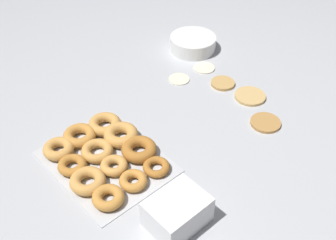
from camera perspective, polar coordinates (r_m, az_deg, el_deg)
The scene contains 9 objects.
ground_plane at distance 1.48m, azimuth 3.85°, elevation 0.61°, with size 3.00×3.00×0.00m, color #B2B5BA.
pancake_0 at distance 1.72m, azimuth 4.92°, elevation 7.11°, with size 0.09×0.09×0.01m, color beige.
pancake_1 at distance 1.64m, azimuth 7.43°, elevation 4.95°, with size 0.09×0.09×0.01m, color tan.
pancake_2 at distance 1.48m, azimuth 13.06°, elevation -0.36°, with size 0.10×0.10×0.01m, color #B27F42.
pancake_3 at distance 1.65m, azimuth 1.52°, elevation 5.61°, with size 0.08×0.08×0.01m, color beige.
pancake_4 at distance 1.59m, azimuth 11.06°, elevation 3.18°, with size 0.11×0.11×0.01m, color tan.
donut_tray at distance 1.33m, azimuth -8.53°, elevation -4.61°, with size 0.38×0.31×0.04m.
batter_bowl at distance 1.83m, azimuth 3.39°, elevation 10.35°, with size 0.20×0.20×0.06m.
container_stack at distance 1.14m, azimuth 1.24°, elevation -12.36°, with size 0.12×0.16×0.09m.
Camera 1 is at (0.77, -0.84, 0.95)m, focal length 45.00 mm.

